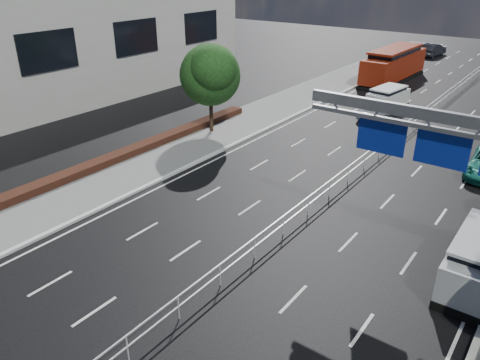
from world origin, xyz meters
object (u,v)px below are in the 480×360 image
Objects in this scene: overhead_gantry at (463,147)px; near_car_silver at (375,110)px; red_bus at (394,64)px; near_car_dark at (433,50)px; white_minivan at (388,98)px.

near_car_silver is at bearing 118.70° from overhead_gantry.
overhead_gantry is 35.21m from red_bus.
near_car_silver is (3.40, -13.53, -1.16)m from red_bus.
red_bus is (-13.64, 32.24, -3.77)m from overhead_gantry.
near_car_dark is at bearing -79.14° from near_car_silver.
near_car_silver is at bearing -81.64° from white_minivan.
overhead_gantry is 2.57× the size of near_car_silver.
red_bus is at bearing 115.15° from white_minivan.
near_car_silver is 0.79× the size of near_car_dark.
white_minivan reaches higher than near_car_silver.
white_minivan is at bearing -86.00° from near_car_silver.
near_car_dark is at bearing 105.95° from white_minivan.
near_car_dark is at bearing 94.28° from red_bus.
white_minivan is at bearing 106.47° from near_car_dark.
overhead_gantry is 2.17× the size of white_minivan.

